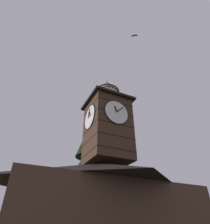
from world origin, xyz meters
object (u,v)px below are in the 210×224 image
Objects in this scene: pine_tree_behind at (89,174)px; flying_bird_high at (134,35)px; building_main at (100,202)px; moon at (82,184)px; clock_tower at (107,123)px.

pine_tree_behind is 17.55m from flying_bird_high.
building_main is 44.96m from moon.
building_main is 8.36× the size of moon.
clock_tower is 10.93m from flying_bird_high.
pine_tree_behind is at bearing -87.12° from flying_bird_high.
moon reaches higher than building_main.
pine_tree_behind reaches higher than building_main.
moon is (-12.91, -41.89, 9.99)m from building_main.
moon is at bearing -103.12° from flying_bird_high.
clock_tower is at bearing 163.98° from building_main.
pine_tree_behind is 37.58m from moon.
clock_tower reaches higher than building_main.
building_main is 1.50× the size of clock_tower.
flying_bird_high reaches higher than clock_tower.
clock_tower is at bearing 82.79° from pine_tree_behind.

